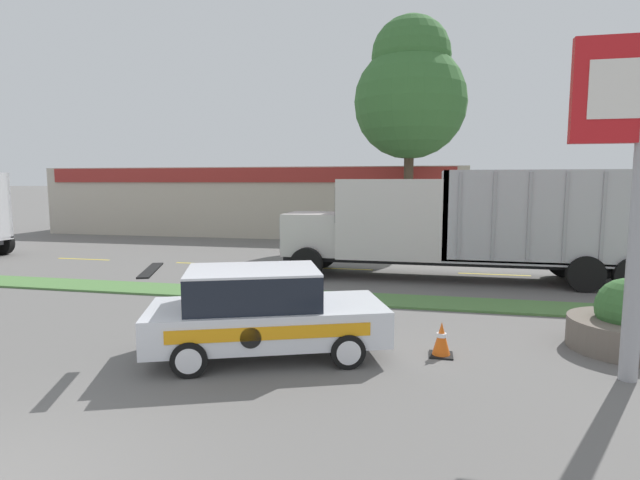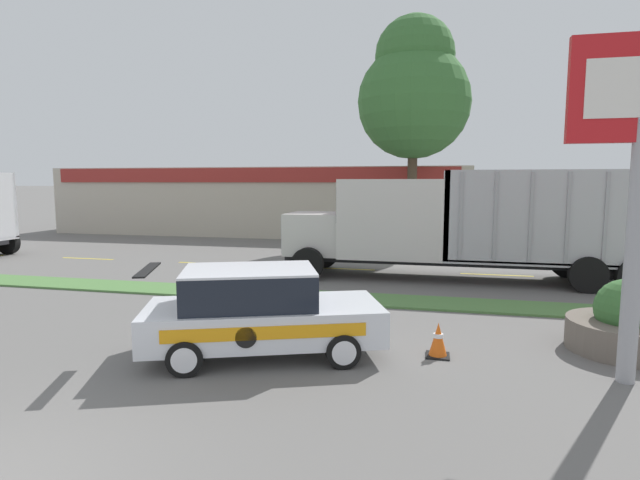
{
  "view_description": "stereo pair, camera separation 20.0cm",
  "coord_description": "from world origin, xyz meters",
  "px_view_note": "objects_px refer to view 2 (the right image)",
  "views": [
    {
      "loc": [
        4.52,
        -3.57,
        3.2
      ],
      "look_at": [
        1.66,
        9.64,
        1.61
      ],
      "focal_mm": 28.0,
      "sensor_mm": 36.0,
      "label": 1
    },
    {
      "loc": [
        4.71,
        -3.52,
        3.2
      ],
      "look_at": [
        1.66,
        9.64,
        1.61
      ],
      "focal_mm": 28.0,
      "sensor_mm": 36.0,
      "label": 2
    }
  ],
  "objects_px": {
    "dump_truck_lead": "(422,226)",
    "rally_car": "(259,311)",
    "traffic_cone": "(438,340)",
    "stone_planter": "(626,326)"
  },
  "relations": [
    {
      "from": "dump_truck_lead",
      "to": "traffic_cone",
      "type": "bearing_deg",
      "value": -86.09
    },
    {
      "from": "stone_planter",
      "to": "dump_truck_lead",
      "type": "bearing_deg",
      "value": 121.51
    },
    {
      "from": "rally_car",
      "to": "traffic_cone",
      "type": "xyz_separation_m",
      "value": [
        3.23,
        0.64,
        -0.52
      ]
    },
    {
      "from": "dump_truck_lead",
      "to": "rally_car",
      "type": "distance_m",
      "value": 8.72
    },
    {
      "from": "rally_car",
      "to": "traffic_cone",
      "type": "relative_size",
      "value": 7.31
    },
    {
      "from": "traffic_cone",
      "to": "rally_car",
      "type": "bearing_deg",
      "value": -168.73
    },
    {
      "from": "rally_car",
      "to": "traffic_cone",
      "type": "distance_m",
      "value": 3.33
    },
    {
      "from": "rally_car",
      "to": "traffic_cone",
      "type": "bearing_deg",
      "value": 11.27
    },
    {
      "from": "stone_planter",
      "to": "traffic_cone",
      "type": "relative_size",
      "value": 3.25
    },
    {
      "from": "rally_car",
      "to": "stone_planter",
      "type": "bearing_deg",
      "value": 14.71
    }
  ]
}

